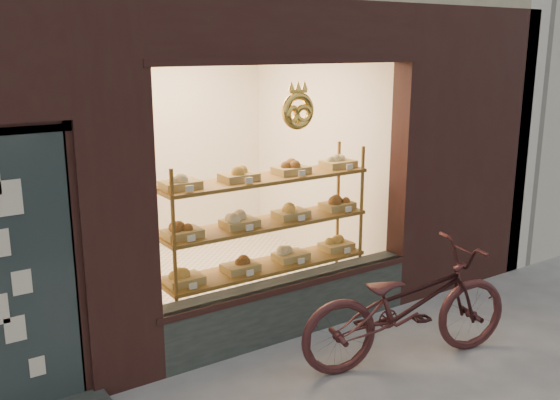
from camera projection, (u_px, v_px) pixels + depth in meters
display_shelf at (266, 237)px, 6.18m from camera, size 2.20×0.45×1.70m
bicycle at (408, 305)px, 5.39m from camera, size 2.10×1.15×1.04m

